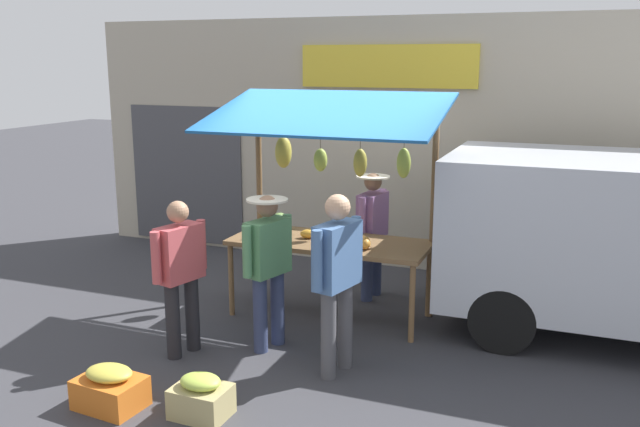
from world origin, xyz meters
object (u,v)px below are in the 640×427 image
market_stall (328,182)px  shopper_in_striped_shirt (180,268)px  produce_crate_near (110,389)px  vendor_with_sunhat (372,226)px  shopper_in_grey_tee (337,271)px  shopper_with_shopping_bag (268,260)px  produce_crate_side (201,397)px

market_stall → shopper_in_striped_shirt: size_ratio=1.62×
produce_crate_near → vendor_with_sunhat: bearing=-110.0°
shopper_in_striped_shirt → produce_crate_near: (-0.01, 1.14, -0.71)m
market_stall → produce_crate_near: (0.94, 2.64, -1.37)m
market_stall → shopper_in_grey_tee: (-0.59, 1.34, -0.55)m
shopper_in_striped_shirt → shopper_in_grey_tee: bearing=-69.4°
shopper_with_shopping_bag → produce_crate_near: shopper_with_shopping_bag is taller
market_stall → shopper_in_grey_tee: size_ratio=1.48×
produce_crate_side → shopper_in_striped_shirt: bearing=-51.2°
shopper_in_grey_tee → shopper_with_shopping_bag: (0.82, -0.27, -0.07)m
vendor_with_sunhat → produce_crate_side: (0.44, 3.22, -0.73)m
vendor_with_sunhat → shopper_in_grey_tee: shopper_in_grey_tee is taller
market_stall → vendor_with_sunhat: 1.01m
shopper_in_striped_shirt → market_stall: bearing=-17.8°
market_stall → vendor_with_sunhat: market_stall is taller
shopper_with_shopping_bag → shopper_in_striped_shirt: bearing=137.5°
vendor_with_sunhat → produce_crate_near: 3.66m
market_stall → vendor_with_sunhat: bearing=-111.6°
shopper_in_striped_shirt → vendor_with_sunhat: bearing=-14.5°
vendor_with_sunhat → market_stall: bearing=-13.7°
market_stall → shopper_with_shopping_bag: market_stall is taller
produce_crate_near → produce_crate_side: bearing=-169.0°
shopper_in_grey_tee → produce_crate_side: 1.60m
shopper_with_shopping_bag → produce_crate_side: 1.61m
shopper_in_striped_shirt → produce_crate_side: 1.46m
shopper_in_grey_tee → produce_crate_side: shopper_in_grey_tee is taller
produce_crate_near → market_stall: bearing=-109.5°
vendor_with_sunhat → produce_crate_side: 3.33m
vendor_with_sunhat → produce_crate_near: size_ratio=2.66×
produce_crate_side → vendor_with_sunhat: bearing=-97.8°
market_stall → vendor_with_sunhat: (-0.29, -0.73, -0.64)m
vendor_with_sunhat → shopper_in_striped_shirt: (1.24, 2.23, -0.02)m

